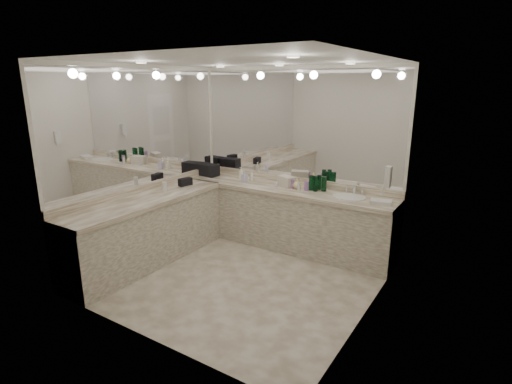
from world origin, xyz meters
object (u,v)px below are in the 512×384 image
Objects in this scene: black_toiletry_bag at (209,170)px; soap_bottle_a at (241,173)px; soap_bottle_b at (245,176)px; sink at (349,198)px; wall_phone at (388,177)px; cream_cosmetic_case at (287,181)px; soap_bottle_c at (297,184)px; hand_towel at (381,202)px.

soap_bottle_a is (0.60, 0.06, 0.01)m from black_toiletry_bag.
sink is at bearing 1.19° from soap_bottle_b.
wall_phone is 1.40× the size of soap_bottle_b.
cream_cosmetic_case is (1.39, 0.08, -0.02)m from black_toiletry_bag.
soap_bottle_c is at bearing 7.01° from cream_cosmetic_case.
wall_phone is 0.94× the size of hand_towel.
black_toiletry_bag is at bearing -154.75° from cream_cosmetic_case.
soap_bottle_a is at bearing 178.09° from soap_bottle_c.
wall_phone reaches higher than sink.
cream_cosmetic_case is 1.42m from hand_towel.
wall_phone is 1.20× the size of soap_bottle_a.
soap_bottle_b is at bearing -149.22° from cream_cosmetic_case.
soap_bottle_b is at bearing -176.74° from soap_bottle_c.
hand_towel is at bearing 16.97° from cream_cosmetic_case.
black_toiletry_bag reaches higher than soap_bottle_b.
black_toiletry_bag is 1.25× the size of hand_towel.
black_toiletry_bag is at bearing 178.00° from soap_bottle_b.
soap_bottle_c is (0.20, -0.05, -0.00)m from cream_cosmetic_case.
sink is 1.37× the size of black_toiletry_bag.
sink is at bearing -1.57° from soap_bottle_a.
black_toiletry_bag is 1.60× the size of soap_bottle_a.
wall_phone reaches higher than black_toiletry_bag.
soap_bottle_c is (1.59, 0.02, -0.02)m from black_toiletry_bag.
soap_bottle_a reaches higher than hand_towel.
soap_bottle_a is (-2.37, 0.55, -0.35)m from wall_phone.
cream_cosmetic_case is at bearing 164.97° from soap_bottle_c.
wall_phone is 2.46m from soap_bottle_a.
soap_bottle_b is 1.16× the size of soap_bottle_c.
black_toiletry_bag is 1.40m from cream_cosmetic_case.
hand_towel is 1.22m from soap_bottle_c.
black_toiletry_bag reaches higher than sink.
wall_phone is 3.04m from black_toiletry_bag.
soap_bottle_a reaches higher than soap_bottle_c.
hand_towel is at bearing 110.92° from wall_phone.
cream_cosmetic_case is 1.00× the size of hand_towel.
wall_phone is 1.72m from cream_cosmetic_case.
wall_phone reaches higher than soap_bottle_c.
soap_bottle_a reaches higher than soap_bottle_b.
wall_phone reaches higher than soap_bottle_b.
black_toiletry_bag is 0.72m from soap_bottle_b.
black_toiletry_bag is at bearing 179.04° from hand_towel.
sink is 0.98m from cream_cosmetic_case.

